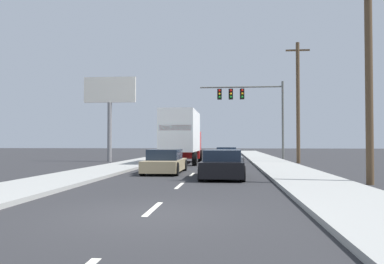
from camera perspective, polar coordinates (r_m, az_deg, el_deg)
ground_plane at (r=33.51m, az=2.28°, el=-4.22°), size 140.00×140.00×0.00m
sidewalk_right at (r=28.64m, az=11.78°, el=-4.51°), size 2.88×80.00×0.14m
sidewalk_left at (r=29.26m, az=-8.08°, el=-4.47°), size 2.88×80.00×0.14m
lane_markings at (r=31.83m, az=2.12°, el=-4.36°), size 0.14×57.00×0.01m
box_truck at (r=28.77m, az=-1.45°, el=-0.41°), size 2.52×8.23×3.81m
car_tan at (r=20.31m, az=-3.93°, el=-4.39°), size 1.86×4.47×1.22m
car_silver at (r=31.86m, az=4.99°, el=-3.36°), size 1.89×4.19×1.20m
car_gray at (r=24.99m, az=5.28°, el=-3.92°), size 1.86×4.63×1.12m
car_black at (r=17.52m, az=4.41°, el=-4.81°), size 1.91×4.41×1.25m
traffic_signal_mast at (r=36.62m, az=7.72°, el=4.67°), size 7.68×0.69×7.19m
utility_pole_near at (r=16.51m, az=24.29°, el=11.15°), size 1.80×0.28×10.05m
utility_pole_mid at (r=31.03m, az=15.16°, el=4.40°), size 1.80×0.28×9.24m
roadside_billboard at (r=33.08m, az=-11.87°, el=4.50°), size 4.34×0.36×6.98m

